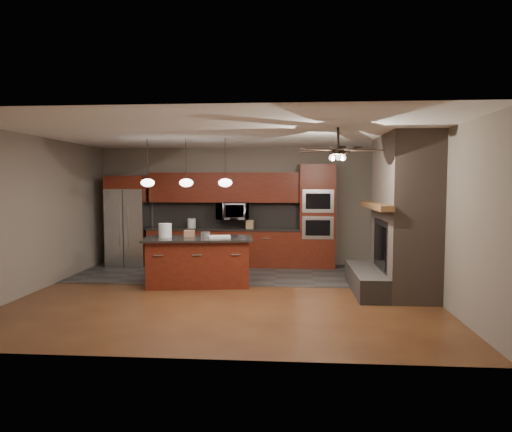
# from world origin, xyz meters

# --- Properties ---
(ground) EXTENTS (7.00, 7.00, 0.00)m
(ground) POSITION_xyz_m (0.00, 0.00, 0.00)
(ground) COLOR brown
(ground) RESTS_ON ground
(ceiling) EXTENTS (7.00, 6.00, 0.02)m
(ceiling) POSITION_xyz_m (0.00, 0.00, 2.80)
(ceiling) COLOR white
(ceiling) RESTS_ON back_wall
(back_wall) EXTENTS (7.00, 0.02, 2.80)m
(back_wall) POSITION_xyz_m (0.00, 3.00, 1.40)
(back_wall) COLOR #70675A
(back_wall) RESTS_ON ground
(right_wall) EXTENTS (0.02, 6.00, 2.80)m
(right_wall) POSITION_xyz_m (3.50, 0.00, 1.40)
(right_wall) COLOR #70675A
(right_wall) RESTS_ON ground
(left_wall) EXTENTS (0.02, 6.00, 2.80)m
(left_wall) POSITION_xyz_m (-3.50, 0.00, 1.40)
(left_wall) COLOR #70675A
(left_wall) RESTS_ON ground
(slate_tile_patch) EXTENTS (7.00, 2.40, 0.01)m
(slate_tile_patch) POSITION_xyz_m (0.00, 1.80, 0.01)
(slate_tile_patch) COLOR #393733
(slate_tile_patch) RESTS_ON ground
(fireplace_column) EXTENTS (1.30, 2.10, 2.80)m
(fireplace_column) POSITION_xyz_m (3.04, 0.40, 1.30)
(fireplace_column) COLOR #6E5C4E
(fireplace_column) RESTS_ON ground
(back_cabinetry) EXTENTS (3.59, 0.64, 2.20)m
(back_cabinetry) POSITION_xyz_m (-0.48, 2.74, 0.89)
(back_cabinetry) COLOR maroon
(back_cabinetry) RESTS_ON ground
(oven_tower) EXTENTS (0.80, 0.63, 2.38)m
(oven_tower) POSITION_xyz_m (1.70, 2.69, 1.19)
(oven_tower) COLOR maroon
(oven_tower) RESTS_ON ground
(microwave) EXTENTS (0.73, 0.41, 0.50)m
(microwave) POSITION_xyz_m (-0.27, 2.75, 1.30)
(microwave) COLOR silver
(microwave) RESTS_ON back_cabinetry
(refrigerator) EXTENTS (0.91, 0.75, 2.12)m
(refrigerator) POSITION_xyz_m (-2.74, 2.62, 1.06)
(refrigerator) COLOR silver
(refrigerator) RESTS_ON ground
(kitchen_island) EXTENTS (2.14, 1.20, 0.92)m
(kitchen_island) POSITION_xyz_m (-0.66, 0.61, 0.47)
(kitchen_island) COLOR maroon
(kitchen_island) RESTS_ON ground
(white_bucket) EXTENTS (0.33, 0.33, 0.27)m
(white_bucket) POSITION_xyz_m (-1.30, 0.61, 1.05)
(white_bucket) COLOR white
(white_bucket) RESTS_ON kitchen_island
(paint_can) EXTENTS (0.23, 0.23, 0.11)m
(paint_can) POSITION_xyz_m (-0.51, 0.57, 0.98)
(paint_can) COLOR silver
(paint_can) RESTS_ON kitchen_island
(paint_tray) EXTENTS (0.44, 0.34, 0.04)m
(paint_tray) POSITION_xyz_m (-0.25, 0.62, 0.94)
(paint_tray) COLOR silver
(paint_tray) RESTS_ON kitchen_island
(cardboard_box) EXTENTS (0.21, 0.16, 0.12)m
(cardboard_box) POSITION_xyz_m (-0.86, 0.75, 0.98)
(cardboard_box) COLOR #92644B
(cardboard_box) RESTS_ON kitchen_island
(counter_bucket) EXTENTS (0.24, 0.24, 0.22)m
(counter_bucket) POSITION_xyz_m (-1.24, 2.70, 1.01)
(counter_bucket) COLOR silver
(counter_bucket) RESTS_ON back_cabinetry
(counter_box) EXTENTS (0.19, 0.15, 0.19)m
(counter_box) POSITION_xyz_m (0.15, 2.65, 1.00)
(counter_box) COLOR #A57E55
(counter_box) RESTS_ON back_cabinetry
(pendant_left) EXTENTS (0.26, 0.26, 0.92)m
(pendant_left) POSITION_xyz_m (-1.65, 0.70, 1.96)
(pendant_left) COLOR black
(pendant_left) RESTS_ON ceiling
(pendant_center) EXTENTS (0.26, 0.26, 0.92)m
(pendant_center) POSITION_xyz_m (-0.90, 0.70, 1.96)
(pendant_center) COLOR black
(pendant_center) RESTS_ON ceiling
(pendant_right) EXTENTS (0.26, 0.26, 0.92)m
(pendant_right) POSITION_xyz_m (-0.15, 0.70, 1.96)
(pendant_right) COLOR black
(pendant_right) RESTS_ON ceiling
(ceiling_fan) EXTENTS (1.27, 1.33, 0.41)m
(ceiling_fan) POSITION_xyz_m (1.80, -0.80, 2.46)
(ceiling_fan) COLOR black
(ceiling_fan) RESTS_ON ceiling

